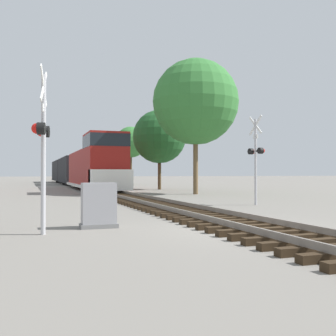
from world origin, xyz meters
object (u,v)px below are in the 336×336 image
at_px(crossing_signal_far, 256,154).
at_px(relay_cabinet, 99,206).
at_px(tree_mid_background, 159,137).
at_px(crossing_signal_near, 42,137).
at_px(freight_train, 75,170).
at_px(tree_far_right, 196,102).
at_px(tree_deep_background, 131,142).

distance_m(crossing_signal_far, relay_cabinet, 10.23).
height_order(crossing_signal_far, tree_mid_background, tree_mid_background).
distance_m(crossing_signal_near, relay_cabinet, 2.48).
bearing_deg(tree_mid_background, relay_cabinet, -112.11).
relative_size(crossing_signal_near, relay_cabinet, 3.31).
distance_m(freight_train, tree_far_right, 25.18).
relative_size(crossing_signal_far, tree_far_right, 0.43).
xyz_separation_m(relay_cabinet, tree_far_right, (9.70, 15.41, 6.15)).
height_order(relay_cabinet, tree_far_right, tree_far_right).
bearing_deg(relay_cabinet, tree_far_right, 57.80).
relative_size(relay_cabinet, tree_deep_background, 0.16).
bearing_deg(crossing_signal_far, crossing_signal_near, 113.25).
distance_m(crossing_signal_far, tree_far_right, 10.97).
distance_m(crossing_signal_near, tree_far_right, 20.15).
height_order(crossing_signal_near, tree_mid_background, tree_mid_background).
xyz_separation_m(freight_train, tree_mid_background, (6.18, -15.07, 3.06)).
bearing_deg(tree_far_right, crossing_signal_far, -96.90).
height_order(relay_cabinet, tree_deep_background, tree_deep_background).
bearing_deg(tree_deep_background, crossing_signal_near, -107.04).
xyz_separation_m(crossing_signal_far, relay_cabinet, (-8.49, -5.40, -1.84)).
bearing_deg(tree_deep_background, freight_train, -160.00).
bearing_deg(tree_mid_background, crossing_signal_near, -114.49).
bearing_deg(tree_far_right, relay_cabinet, -122.20).
bearing_deg(freight_train, tree_mid_background, -67.71).
distance_m(tree_far_right, tree_deep_background, 26.95).
bearing_deg(freight_train, crossing_signal_near, -97.43).
xyz_separation_m(crossing_signal_near, tree_far_right, (11.24, 16.15, 4.34)).
distance_m(tree_far_right, tree_mid_background, 9.07).
height_order(freight_train, relay_cabinet, freight_train).
bearing_deg(tree_mid_background, tree_deep_background, 84.37).
bearing_deg(tree_far_right, crossing_signal_near, -124.84).
xyz_separation_m(crossing_signal_far, tree_deep_background, (3.16, 36.88, 3.43)).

